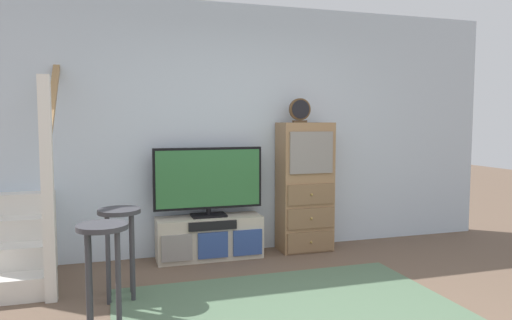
{
  "coord_description": "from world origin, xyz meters",
  "views": [
    {
      "loc": [
        -1.27,
        -2.6,
        1.45
      ],
      "look_at": [
        0.05,
        1.66,
        1.07
      ],
      "focal_mm": 33.13,
      "sensor_mm": 36.0,
      "label": 1
    }
  ],
  "objects_px": {
    "desk_clock": "(300,110)",
    "television": "(208,180)",
    "media_console": "(209,238)",
    "bar_stool_far": "(120,233)",
    "bar_stool_near": "(103,253)",
    "side_cabinet": "(305,187)"
  },
  "relations": [
    {
      "from": "media_console",
      "to": "bar_stool_far",
      "type": "distance_m",
      "value": 1.32
    },
    {
      "from": "media_console",
      "to": "desk_clock",
      "type": "xyz_separation_m",
      "value": [
        1.01,
        -0.0,
        1.34
      ]
    },
    {
      "from": "media_console",
      "to": "bar_stool_far",
      "type": "xyz_separation_m",
      "value": [
        -0.92,
        -0.9,
        0.33
      ]
    },
    {
      "from": "media_console",
      "to": "side_cabinet",
      "type": "xyz_separation_m",
      "value": [
        1.08,
        0.01,
        0.49
      ]
    },
    {
      "from": "side_cabinet",
      "to": "bar_stool_far",
      "type": "distance_m",
      "value": 2.2
    },
    {
      "from": "desk_clock",
      "to": "bar_stool_near",
      "type": "relative_size",
      "value": 0.35
    },
    {
      "from": "desk_clock",
      "to": "media_console",
      "type": "bearing_deg",
      "value": 179.73
    },
    {
      "from": "media_console",
      "to": "bar_stool_far",
      "type": "height_order",
      "value": "bar_stool_far"
    },
    {
      "from": "side_cabinet",
      "to": "bar_stool_near",
      "type": "height_order",
      "value": "side_cabinet"
    },
    {
      "from": "desk_clock",
      "to": "television",
      "type": "bearing_deg",
      "value": 178.38
    },
    {
      "from": "side_cabinet",
      "to": "bar_stool_far",
      "type": "relative_size",
      "value": 1.93
    },
    {
      "from": "media_console",
      "to": "side_cabinet",
      "type": "height_order",
      "value": "side_cabinet"
    },
    {
      "from": "television",
      "to": "bar_stool_near",
      "type": "bearing_deg",
      "value": -123.72
    },
    {
      "from": "desk_clock",
      "to": "bar_stool_far",
      "type": "bearing_deg",
      "value": -155.09
    },
    {
      "from": "television",
      "to": "bar_stool_far",
      "type": "xyz_separation_m",
      "value": [
        -0.92,
        -0.92,
        -0.28
      ]
    },
    {
      "from": "bar_stool_far",
      "to": "media_console",
      "type": "bearing_deg",
      "value": 44.49
    },
    {
      "from": "side_cabinet",
      "to": "television",
      "type": "bearing_deg",
      "value": 179.28
    },
    {
      "from": "bar_stool_far",
      "to": "bar_stool_near",
      "type": "bearing_deg",
      "value": -100.73
    },
    {
      "from": "television",
      "to": "desk_clock",
      "type": "xyz_separation_m",
      "value": [
        1.01,
        -0.03,
        0.73
      ]
    },
    {
      "from": "media_console",
      "to": "desk_clock",
      "type": "bearing_deg",
      "value": -0.27
    },
    {
      "from": "television",
      "to": "bar_stool_near",
      "type": "relative_size",
      "value": 1.51
    },
    {
      "from": "media_console",
      "to": "bar_stool_far",
      "type": "relative_size",
      "value": 1.48
    }
  ]
}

